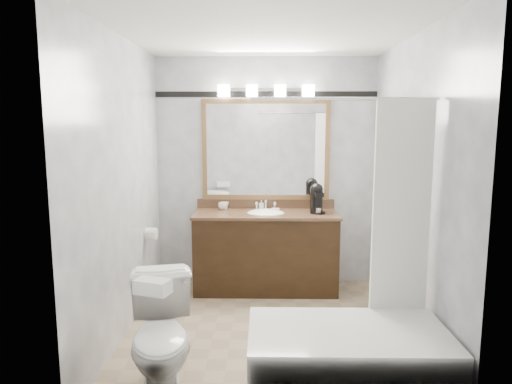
% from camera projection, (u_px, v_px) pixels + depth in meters
% --- Properties ---
extents(room, '(2.42, 2.62, 2.52)m').
position_uv_depth(room, '(267.00, 189.00, 3.77)').
color(room, '#9C886A').
rests_on(room, ground).
extents(vanity, '(1.53, 0.58, 0.97)m').
position_uv_depth(vanity, '(266.00, 250.00, 4.89)').
color(vanity, black).
rests_on(vanity, ground).
extents(mirror, '(1.40, 0.04, 1.10)m').
position_uv_depth(mirror, '(266.00, 150.00, 5.00)').
color(mirror, olive).
rests_on(mirror, room).
extents(vanity_light_bar, '(1.02, 0.14, 0.12)m').
position_uv_depth(vanity_light_bar, '(266.00, 91.00, 4.86)').
color(vanity_light_bar, silver).
rests_on(vanity_light_bar, room).
extents(accent_stripe, '(2.40, 0.01, 0.06)m').
position_uv_depth(accent_stripe, '(266.00, 94.00, 4.93)').
color(accent_stripe, black).
rests_on(accent_stripe, room).
extents(bathtub, '(1.30, 0.75, 1.96)m').
position_uv_depth(bathtub, '(351.00, 352.00, 3.01)').
color(bathtub, white).
rests_on(bathtub, ground).
extents(tp_roll, '(0.11, 0.12, 0.12)m').
position_uv_depth(tp_roll, '(151.00, 234.00, 4.53)').
color(tp_roll, white).
rests_on(tp_roll, room).
extents(toilet, '(0.58, 0.83, 0.77)m').
position_uv_depth(toilet, '(162.00, 338.00, 3.00)').
color(toilet, white).
rests_on(toilet, ground).
extents(tissue_box, '(0.24, 0.17, 0.09)m').
position_uv_depth(tissue_box, '(153.00, 286.00, 2.74)').
color(tissue_box, white).
rests_on(tissue_box, toilet).
extents(coffee_maker, '(0.16, 0.20, 0.31)m').
position_uv_depth(coffee_maker, '(317.00, 198.00, 4.82)').
color(coffee_maker, black).
rests_on(coffee_maker, vanity).
extents(cup_left, '(0.13, 0.13, 0.08)m').
position_uv_depth(cup_left, '(223.00, 206.00, 5.00)').
color(cup_left, white).
rests_on(cup_left, vanity).
extents(cup_right, '(0.11, 0.11, 0.08)m').
position_uv_depth(cup_right, '(225.00, 206.00, 5.01)').
color(cup_right, white).
rests_on(cup_right, vanity).
extents(soap_bottle_a, '(0.05, 0.05, 0.11)m').
position_uv_depth(soap_bottle_a, '(261.00, 205.00, 4.99)').
color(soap_bottle_a, white).
rests_on(soap_bottle_a, vanity).
extents(soap_bar, '(0.09, 0.06, 0.03)m').
position_uv_depth(soap_bar, '(275.00, 209.00, 4.95)').
color(soap_bar, beige).
rests_on(soap_bar, vanity).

